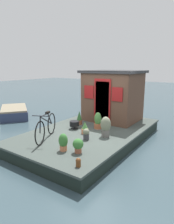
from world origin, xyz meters
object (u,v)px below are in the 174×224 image
bicycle (46,127)px  potted_plant_geranium (86,134)px  houseboat_cabin (113,95)px  potted_plant_sage (63,142)px  dinghy_boat (14,112)px  potted_plant_ivy (85,128)px  potted_plant_succulent (106,126)px  potted_plant_thyme (98,121)px  charcoal_grill (74,124)px  mooring_bollard (78,162)px  potted_plant_fern (78,145)px  potted_plant_rosemary (79,118)px

bicycle → potted_plant_geranium: bicycle is taller
bicycle → houseboat_cabin: bearing=-10.2°
potted_plant_sage → dinghy_boat: bearing=65.8°
potted_plant_ivy → potted_plant_succulent: 0.76m
potted_plant_thyme → charcoal_grill: 0.87m
houseboat_cabin → potted_plant_geranium: bearing=-170.0°
houseboat_cabin → mooring_bollard: 4.51m
potted_plant_geranium → mooring_bollard: (-1.55, -0.86, -0.08)m
potted_plant_fern → dinghy_boat: potted_plant_fern is taller
charcoal_grill → dinghy_boat: charcoal_grill is taller
potted_plant_thyme → potted_plant_ivy: bearing=175.9°
potted_plant_rosemary → potted_plant_thyme: 0.88m
potted_plant_succulent → dinghy_boat: potted_plant_succulent is taller
bicycle → potted_plant_fern: (-0.27, -1.46, -0.18)m
potted_plant_ivy → potted_plant_succulent: bearing=-78.4°
potted_plant_sage → charcoal_grill: 2.00m
bicycle → mooring_bollard: size_ratio=7.54×
mooring_bollard → potted_plant_rosemary: bearing=36.3°
potted_plant_succulent → mooring_bollard: potted_plant_succulent is taller
bicycle → potted_plant_ivy: size_ratio=3.82×
bicycle → potted_plant_sage: bicycle is taller
potted_plant_sage → potted_plant_succulent: potted_plant_succulent is taller
potted_plant_fern → mooring_bollard: (-0.61, -0.47, -0.11)m
potted_plant_geranium → potted_plant_fern: potted_plant_fern is taller
potted_plant_geranium → potted_plant_rosemary: (1.24, 1.19, 0.08)m
charcoal_grill → mooring_bollard: size_ratio=1.67×
potted_plant_succulent → dinghy_boat: size_ratio=0.25×
potted_plant_succulent → potted_plant_fern: potted_plant_succulent is taller
houseboat_cabin → potted_plant_ivy: 2.37m
dinghy_boat → bicycle: bearing=-115.0°
potted_plant_sage → potted_plant_succulent: 1.70m
charcoal_grill → bicycle: bearing=177.6°
potted_plant_ivy → dinghy_boat: 5.57m
potted_plant_rosemary → bicycle: bearing=-176.3°
mooring_bollard → potted_plant_ivy: bearing=31.5°
potted_plant_fern → bicycle: bearing=79.6°
potted_plant_succulent → potted_plant_thyme: size_ratio=1.09×
potted_plant_thyme → potted_plant_sage: bearing=-172.8°
charcoal_grill → potted_plant_sage: bearing=-150.6°
bicycle → charcoal_grill: bicycle is taller
potted_plant_geranium → dinghy_boat: potted_plant_geranium is taller
bicycle → potted_plant_geranium: (0.67, -1.07, -0.21)m
potted_plant_sage → potted_plant_fern: size_ratio=1.24×
potted_plant_geranium → bicycle: bearing=122.1°
charcoal_grill → mooring_bollard: charcoal_grill is taller
charcoal_grill → potted_plant_geranium: bearing=-124.2°
potted_plant_rosemary → charcoal_grill: potted_plant_rosemary is taller
mooring_bollard → potted_plant_thyme: bearing=23.1°
potted_plant_ivy → potted_plant_succulent: size_ratio=0.62×
potted_plant_geranium → potted_plant_sage: (-1.05, 0.03, 0.06)m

